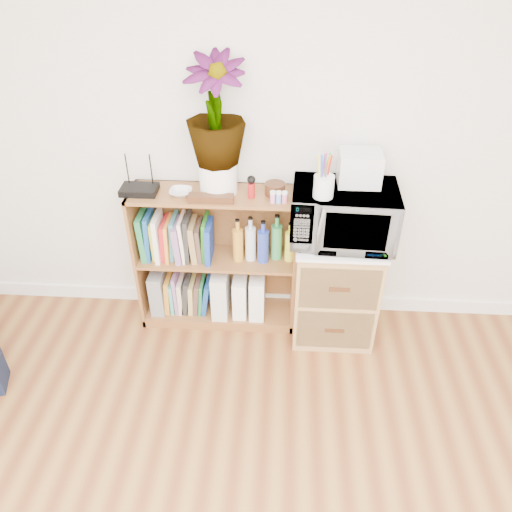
{
  "coord_description": "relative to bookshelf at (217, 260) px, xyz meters",
  "views": [
    {
      "loc": [
        0.06,
        -0.46,
        2.32
      ],
      "look_at": [
        -0.09,
        1.95,
        0.62
      ],
      "focal_mm": 35.0,
      "sensor_mm": 36.0,
      "label": 1
    }
  ],
  "objects": [
    {
      "name": "plant_pot",
      "position": [
        0.03,
        0.02,
        0.57
      ],
      "size": [
        0.22,
        0.22,
        0.18
      ],
      "primitive_type": "cylinder",
      "color": "white",
      "rests_on": "bookshelf"
    },
    {
      "name": "kokeshi_doll",
      "position": [
        0.23,
        -0.04,
        0.52
      ],
      "size": [
        0.04,
        0.04,
        0.09
      ],
      "primitive_type": "cylinder",
      "color": "#A11314",
      "rests_on": "bookshelf"
    },
    {
      "name": "potted_plant",
      "position": [
        0.03,
        0.02,
        0.95
      ],
      "size": [
        0.33,
        0.33,
        0.59
      ],
      "primitive_type": "imported",
      "color": "#2F7730",
      "rests_on": "plant_pot"
    },
    {
      "name": "magazine_holder_right",
      "position": [
        0.26,
        -0.01,
        -0.25
      ],
      "size": [
        0.1,
        0.24,
        0.3
      ],
      "primitive_type": "cube",
      "color": "white",
      "rests_on": "bookshelf"
    },
    {
      "name": "bookshelf",
      "position": [
        0.0,
        0.0,
        0.0
      ],
      "size": [
        1.0,
        0.3,
        0.95
      ],
      "primitive_type": "cube",
      "color": "brown",
      "rests_on": "ground"
    },
    {
      "name": "wicker_unit",
      "position": [
        0.75,
        -0.08,
        -0.12
      ],
      "size": [
        0.5,
        0.45,
        0.7
      ],
      "primitive_type": "cube",
      "color": "#9E7542",
      "rests_on": "ground"
    },
    {
      "name": "skirting_board",
      "position": [
        0.35,
        0.14,
        -0.42
      ],
      "size": [
        4.0,
        0.02,
        0.1
      ],
      "primitive_type": "cube",
      "color": "white",
      "rests_on": "ground"
    },
    {
      "name": "cookbooks",
      "position": [
        -0.25,
        0.0,
        0.16
      ],
      "size": [
        0.45,
        0.2,
        0.3
      ],
      "color": "#1F7643",
      "rests_on": "bookshelf"
    },
    {
      "name": "magazine_holder_mid",
      "position": [
        0.15,
        -0.01,
        -0.26
      ],
      "size": [
        0.09,
        0.22,
        0.28
      ],
      "primitive_type": "cube",
      "color": "white",
      "rests_on": "bookshelf"
    },
    {
      "name": "liquor_bottles",
      "position": [
        0.33,
        -0.0,
        0.16
      ],
      "size": [
        0.45,
        0.07,
        0.3
      ],
      "color": "#C58925",
      "rests_on": "bookshelf"
    },
    {
      "name": "lower_books",
      "position": [
        -0.21,
        0.0,
        -0.28
      ],
      "size": [
        0.31,
        0.19,
        0.29
      ],
      "color": "orange",
      "rests_on": "bookshelf"
    },
    {
      "name": "wooden_bowl",
      "position": [
        0.36,
        0.01,
        0.51
      ],
      "size": [
        0.12,
        0.12,
        0.07
      ],
      "primitive_type": "cylinder",
      "color": "#3D1E10",
      "rests_on": "bookshelf"
    },
    {
      "name": "white_bowl",
      "position": [
        -0.18,
        -0.03,
        0.49
      ],
      "size": [
        0.13,
        0.13,
        0.03
      ],
      "primitive_type": "imported",
      "color": "silver",
      "rests_on": "bookshelf"
    },
    {
      "name": "trinket_box",
      "position": [
        0.0,
        -0.1,
        0.5
      ],
      "size": [
        0.26,
        0.06,
        0.04
      ],
      "primitive_type": "cube",
      "color": "#37210F",
      "rests_on": "bookshelf"
    },
    {
      "name": "pen_cup",
      "position": [
        0.62,
        -0.18,
        0.63
      ],
      "size": [
        0.11,
        0.11,
        0.12
      ],
      "primitive_type": "cylinder",
      "color": "white",
      "rests_on": "microwave"
    },
    {
      "name": "file_box",
      "position": [
        -0.4,
        0.0,
        -0.26
      ],
      "size": [
        0.09,
        0.24,
        0.3
      ],
      "primitive_type": "cube",
      "color": "slate",
      "rests_on": "bookshelf"
    },
    {
      "name": "paint_jars",
      "position": [
        0.38,
        -0.09,
        0.5
      ],
      "size": [
        0.1,
        0.04,
        0.05
      ],
      "primitive_type": "cube",
      "color": "pink",
      "rests_on": "bookshelf"
    },
    {
      "name": "microwave",
      "position": [
        0.75,
        -0.08,
        0.41
      ],
      "size": [
        0.6,
        0.42,
        0.32
      ],
      "primitive_type": "imported",
      "rotation": [
        0.0,
        0.0,
        -0.04
      ],
      "color": "white",
      "rests_on": "wicker_unit"
    },
    {
      "name": "magazine_holder_left",
      "position": [
        0.02,
        -0.01,
        -0.24
      ],
      "size": [
        0.1,
        0.26,
        0.33
      ],
      "primitive_type": "cube",
      "color": "silver",
      "rests_on": "bookshelf"
    },
    {
      "name": "router",
      "position": [
        -0.43,
        -0.02,
        0.49
      ],
      "size": [
        0.21,
        0.14,
        0.04
      ],
      "primitive_type": "cube",
      "color": "black",
      "rests_on": "bookshelf"
    },
    {
      "name": "small_appliance",
      "position": [
        0.82,
        -0.01,
        0.66
      ],
      "size": [
        0.23,
        0.19,
        0.18
      ],
      "primitive_type": "cube",
      "color": "silver",
      "rests_on": "microwave"
    }
  ]
}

